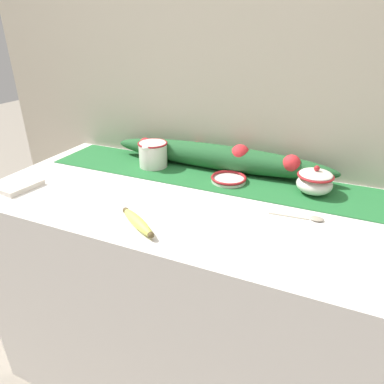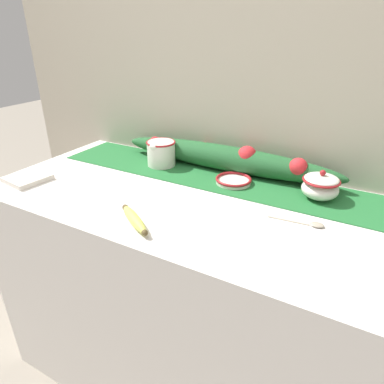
% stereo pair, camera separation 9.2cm
% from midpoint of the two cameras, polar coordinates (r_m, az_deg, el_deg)
% --- Properties ---
extents(ground_plane, '(12.00, 12.00, 0.00)m').
position_cam_midpoint_polar(ground_plane, '(1.79, -2.00, -27.65)').
color(ground_plane, gray).
extents(countertop, '(1.47, 0.69, 0.90)m').
position_cam_midpoint_polar(countertop, '(1.45, -2.29, -17.00)').
color(countertop, silver).
rests_on(countertop, ground_plane).
extents(back_wall, '(2.27, 0.04, 2.40)m').
position_cam_midpoint_polar(back_wall, '(1.41, 3.81, 16.24)').
color(back_wall, '#B7AD99').
rests_on(back_wall, ground_plane).
extents(table_runner, '(1.36, 0.26, 0.00)m').
position_cam_midpoint_polar(table_runner, '(1.35, 1.07, 2.68)').
color(table_runner, '#236B33').
rests_on(table_runner, countertop).
extents(cream_pitcher, '(0.12, 0.14, 0.11)m').
position_cam_midpoint_polar(cream_pitcher, '(1.44, -8.32, 6.36)').
color(cream_pitcher, white).
rests_on(cream_pitcher, countertop).
extents(sugar_bowl, '(0.12, 0.12, 0.10)m').
position_cam_midpoint_polar(sugar_bowl, '(1.25, 17.82, 1.67)').
color(sugar_bowl, white).
rests_on(sugar_bowl, countertop).
extents(small_dish, '(0.14, 0.14, 0.02)m').
position_cam_midpoint_polar(small_dish, '(1.30, 4.12, 2.16)').
color(small_dish, white).
rests_on(small_dish, countertop).
extents(banana, '(0.17, 0.12, 0.03)m').
position_cam_midpoint_polar(banana, '(1.03, -11.63, -4.96)').
color(banana, '#CCD156').
rests_on(banana, countertop).
extents(spoon, '(0.17, 0.03, 0.01)m').
position_cam_midpoint_polar(spoon, '(1.10, 17.37, -4.30)').
color(spoon, '#A89E89').
rests_on(spoon, countertop).
extents(napkin_stack, '(0.16, 0.16, 0.02)m').
position_cam_midpoint_polar(napkin_stack, '(1.44, -28.89, 1.04)').
color(napkin_stack, silver).
rests_on(napkin_stack, countertop).
extents(poinsettia_garland, '(0.94, 0.11, 0.12)m').
position_cam_midpoint_polar(poinsettia_garland, '(1.40, 2.61, 5.87)').
color(poinsettia_garland, '#235B2D').
rests_on(poinsettia_garland, countertop).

